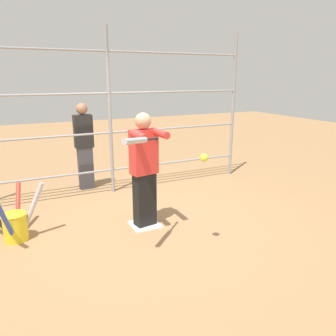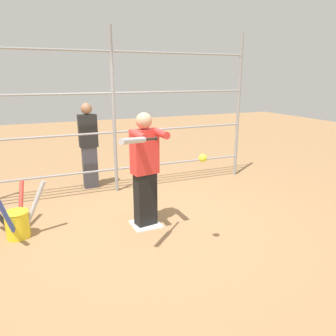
# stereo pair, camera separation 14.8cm
# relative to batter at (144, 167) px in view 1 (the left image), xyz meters

# --- Properties ---
(ground_plane) EXTENTS (24.00, 24.00, 0.00)m
(ground_plane) POSITION_rel_batter_xyz_m (0.00, -0.02, -0.87)
(ground_plane) COLOR #9E754C
(home_plate) EXTENTS (0.40, 0.40, 0.02)m
(home_plate) POSITION_rel_batter_xyz_m (0.00, -0.02, -0.86)
(home_plate) COLOR white
(home_plate) RESTS_ON ground
(fence_backstop) EXTENTS (5.33, 0.06, 2.90)m
(fence_backstop) POSITION_rel_batter_xyz_m (0.00, -1.62, 0.58)
(fence_backstop) COLOR #939399
(fence_backstop) RESTS_ON ground
(batter) EXTENTS (0.41, 0.59, 1.62)m
(batter) POSITION_rel_batter_xyz_m (0.00, 0.00, 0.00)
(batter) COLOR black
(batter) RESTS_ON ground
(baseball_bat_swinging) EXTENTS (0.63, 0.60, 0.16)m
(baseball_bat_swinging) POSITION_rel_batter_xyz_m (0.36, 0.75, 0.53)
(baseball_bat_swinging) COLOR black
(softball_in_flight) EXTENTS (0.10, 0.10, 0.10)m
(softball_in_flight) POSITION_rel_batter_xyz_m (-0.37, 0.93, 0.30)
(softball_in_flight) COLOR yellow
(bat_bucket) EXTENTS (0.93, 1.06, 0.80)m
(bat_bucket) POSITION_rel_batter_xyz_m (1.69, -0.35, -0.64)
(bat_bucket) COLOR yellow
(bat_bucket) RESTS_ON ground
(bystander_behind_fence) EXTENTS (0.33, 0.21, 1.61)m
(bystander_behind_fence) POSITION_rel_batter_xyz_m (0.40, -2.02, -0.03)
(bystander_behind_fence) COLOR #3F3F47
(bystander_behind_fence) RESTS_ON ground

